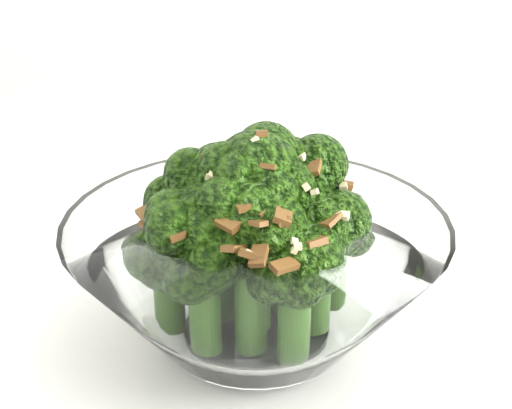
# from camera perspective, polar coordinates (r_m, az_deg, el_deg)

# --- Properties ---
(broccoli_dish) EXTENTS (0.22, 0.22, 0.14)m
(broccoli_dish) POSITION_cam_1_polar(r_m,az_deg,el_deg) (0.45, -0.02, -4.41)
(broccoli_dish) COLOR white
(broccoli_dish) RESTS_ON table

